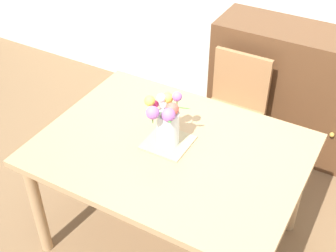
{
  "coord_description": "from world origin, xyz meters",
  "views": [
    {
      "loc": [
        0.93,
        -1.68,
        2.41
      ],
      "look_at": [
        -0.03,
        0.02,
        0.9
      ],
      "focal_mm": 48.51,
      "sensor_mm": 36.0,
      "label": 1
    }
  ],
  "objects_px": {
    "flower_vase": "(166,119)",
    "chair_far": "(233,107)",
    "dining_table": "(171,159)",
    "dresser": "(303,93)"
  },
  "relations": [
    {
      "from": "dresser",
      "to": "flower_vase",
      "type": "distance_m",
      "value": 1.45
    },
    {
      "from": "chair_far",
      "to": "dresser",
      "type": "bearing_deg",
      "value": -130.94
    },
    {
      "from": "chair_far",
      "to": "dining_table",
      "type": "bearing_deg",
      "value": 88.35
    },
    {
      "from": "dining_table",
      "to": "flower_vase",
      "type": "xyz_separation_m",
      "value": [
        -0.04,
        0.02,
        0.26
      ]
    },
    {
      "from": "dresser",
      "to": "dining_table",
      "type": "bearing_deg",
      "value": -107.2
    },
    {
      "from": "flower_vase",
      "to": "chair_far",
      "type": "bearing_deg",
      "value": 85.56
    },
    {
      "from": "dining_table",
      "to": "chair_far",
      "type": "distance_m",
      "value": 0.9
    },
    {
      "from": "chair_far",
      "to": "flower_vase",
      "type": "xyz_separation_m",
      "value": [
        -0.07,
        -0.86,
        0.42
      ]
    },
    {
      "from": "dining_table",
      "to": "flower_vase",
      "type": "distance_m",
      "value": 0.26
    },
    {
      "from": "chair_far",
      "to": "flower_vase",
      "type": "height_order",
      "value": "flower_vase"
    }
  ]
}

